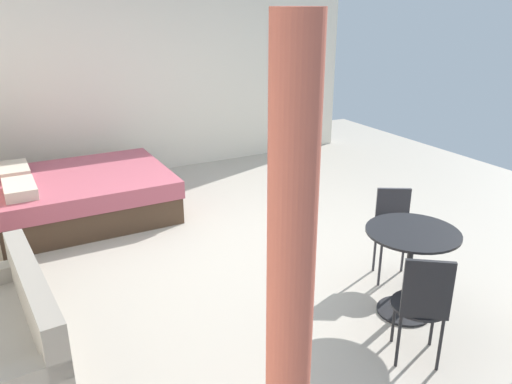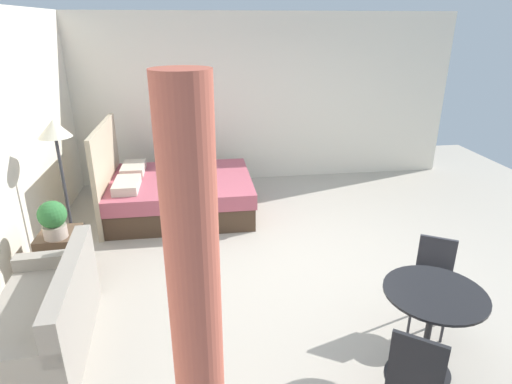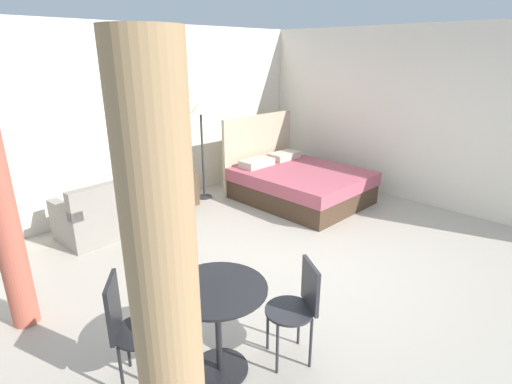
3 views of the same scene
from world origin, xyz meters
The scene contains 12 objects.
ground_plane centered at (0.00, 0.00, -0.01)m, with size 8.95×9.47×0.02m, color #B2A899.
wall_back centered at (0.00, 3.23, 1.40)m, with size 8.95×0.12×2.79m, color silver.
wall_right centered at (2.98, 0.00, 1.40)m, with size 0.12×6.47×2.79m, color silver.
bed centered at (1.59, 1.55, 0.30)m, with size 1.66×2.04×1.33m.
couch centered at (-1.16, 2.53, 0.28)m, with size 1.53×0.81×0.80m.
nightstand centered at (0.03, 2.72, 0.26)m, with size 0.45×0.41×0.53m.
potted_plant centered at (-0.07, 2.70, 0.74)m, with size 0.29×0.29×0.40m.
floor_lamp centered at (0.52, 2.73, 1.42)m, with size 0.36×0.36×1.64m.
balcony_table centered at (-1.84, -0.50, 0.53)m, with size 0.75×0.75×0.76m.
cafe_chair_near_window centered at (-1.28, -0.83, 0.52)m, with size 0.54×0.54×0.85m.
cafe_chair_near_couch centered at (-2.36, -0.10, 0.52)m, with size 0.57×0.57×0.89m.
curtain_left centered at (-2.73, -1.30, 1.23)m, with size 0.27×0.27×2.47m.
Camera 3 is at (-3.40, -2.47, 2.39)m, focal length 27.90 mm.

